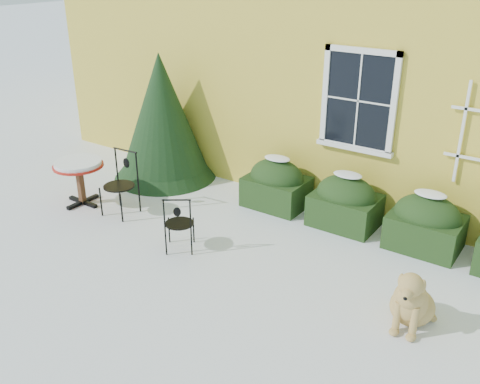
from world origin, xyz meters
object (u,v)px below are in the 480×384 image
Objects in this scene: patio_chair_near at (179,223)px; evergreen_shrub at (163,129)px; dog at (411,302)px; patio_chair_far at (121,183)px; bistro_table at (79,168)px.

evergreen_shrub is at bearing -78.31° from patio_chair_near.
evergreen_shrub reaches higher than patio_chair_near.
dog is (5.56, -1.87, -0.64)m from evergreen_shrub.
patio_chair_near is 1.69m from patio_chair_far.
bistro_table is at bearing -40.31° from patio_chair_near.
dog is at bearing -0.67° from bistro_table.
dog is at bearing 148.49° from patio_chair_near.
evergreen_shrub is at bearing 102.68° from patio_chair_far.
bistro_table is 0.96× the size of patio_chair_near.
patio_chair_far is (-1.63, 0.41, 0.09)m from patio_chair_near.
dog is (5.05, -0.23, -0.21)m from patio_chair_far.
bistro_table is 2.51m from patio_chair_near.
evergreen_shrub is at bearing 157.05° from dog.
evergreen_shrub is 1.86m from bistro_table.
dog is (3.42, 0.18, -0.11)m from patio_chair_near.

